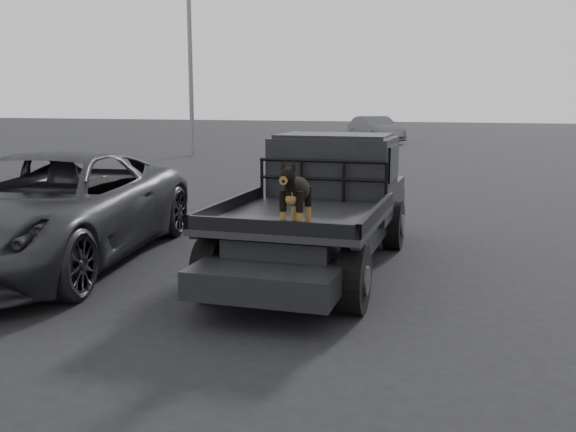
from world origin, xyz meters
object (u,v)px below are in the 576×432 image
(parked_suv, at_px, (48,209))
(distant_car_a, at_px, (375,129))
(flatbed_ute, at_px, (318,236))
(dog, at_px, (296,196))

(parked_suv, distance_m, distant_car_a, 26.88)
(flatbed_ute, bearing_deg, dog, -83.46)
(flatbed_ute, xyz_separation_m, dog, (0.21, -1.83, 0.83))
(flatbed_ute, bearing_deg, distant_car_a, 97.48)
(dog, xyz_separation_m, distant_car_a, (-3.64, 27.92, -0.59))
(parked_suv, relative_size, distant_car_a, 1.33)
(flatbed_ute, height_order, parked_suv, parked_suv)
(parked_suv, xyz_separation_m, distant_car_a, (0.30, 26.88, -0.08))
(flatbed_ute, bearing_deg, parked_suv, -167.90)
(flatbed_ute, height_order, dog, dog)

